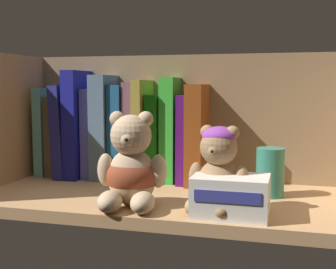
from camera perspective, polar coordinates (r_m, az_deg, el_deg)
The scene contains 20 objects.
shelf_board at distance 80.84cm, azimuth 0.41°, elevation -8.40°, with size 67.47×29.54×2.00cm, color tan.
shelf_back_panel at distance 93.48cm, azimuth 2.86°, elevation 1.57°, with size 69.87×1.20×27.70cm, color olive.
shelf_side_panel_left at distance 93.65cm, azimuth -20.45°, elevation 1.19°, with size 1.60×31.94×27.70cm, color tan.
book_0 at distance 102.49cm, azimuth -14.80°, elevation 0.43°, with size 2.06×10.40×18.93cm, color #60AAA1.
book_1 at distance 101.34cm, azimuth -13.54°, elevation -0.14°, with size 2.42×9.77×17.03cm, color brown.
book_2 at distance 99.96cm, azimuth -12.23°, elevation 0.51°, with size 2.27×14.17×19.45cm, color navy.
book_3 at distance 98.52cm, azimuth -10.76°, elevation 1.35°, with size 2.91×13.75×22.51cm, color navy.
book_4 at distance 97.51cm, azimuth -9.29°, elevation 0.23°, with size 1.99×10.30×18.77cm, color #5F64D0.
book_5 at distance 96.16cm, azimuth -7.67°, elevation 1.00°, with size 3.42×12.04×21.56cm, color slate.
book_6 at distance 94.99cm, azimuth -5.79°, elevation 0.36°, with size 2.73×10.74×19.57cm, color navy.
book_7 at distance 93.97cm, azimuth -4.16°, elevation 0.47°, with size 2.40×10.00×20.09cm, color #72495D.
book_8 at distance 93.16cm, azimuth -2.75°, elevation 0.56°, with size 1.87×13.92×20.51cm, color olive.
book_9 at distance 92.58cm, azimuth -1.31°, elevation -0.37°, with size 2.41×10.86×17.60cm, color #126210.
book_10 at distance 91.60cm, azimuth 0.45°, elevation 0.64°, with size 2.88×9.09×21.03cm, color green.
book_11 at distance 91.11cm, azimuth 2.15°, elevation -0.49°, with size 2.11×11.36×17.57cm, color #491163.
book_12 at distance 90.36cm, azimuth 4.00°, elevation 0.11°, with size 3.26×13.58×19.65cm, color brown.
teddy_bear_larger at distance 72.53cm, azimuth -4.71°, elevation -4.42°, with size 11.36×12.07×15.35cm.
teddy_bear_smaller at distance 69.60cm, azimuth 6.35°, elevation -4.63°, with size 9.90×10.27×13.36cm.
pillar_candle at distance 81.13cm, azimuth 12.83°, elevation -4.68°, with size 4.89×4.89×8.55cm, color #2D7A66.
small_product_box at distance 68.10cm, azimuth 7.97°, elevation -7.72°, with size 11.15×7.98×6.10cm.
Camera 1 is at (20.27, -75.58, 21.32)cm, focal length 48.07 mm.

